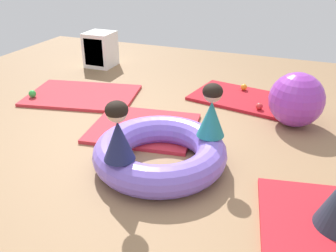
{
  "coord_description": "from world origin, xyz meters",
  "views": [
    {
      "loc": [
        1.3,
        -2.85,
        1.86
      ],
      "look_at": [
        0.14,
        0.06,
        0.32
      ],
      "focal_mm": 39.79,
      "sensor_mm": 36.0,
      "label": 1
    }
  ],
  "objects_px": {
    "storage_cube": "(100,50)",
    "child_in_teal": "(212,111)",
    "inflatable_cushion": "(160,152)",
    "play_ball_orange": "(148,122)",
    "child_in_navy": "(118,132)",
    "play_ball_red": "(259,106)",
    "play_ball_pink": "(175,133)",
    "play_ball_orange_second": "(244,87)",
    "play_ball_teal": "(293,103)",
    "exercise_ball_large": "(296,100)",
    "play_ball_green": "(32,94)"
  },
  "relations": [
    {
      "from": "play_ball_red",
      "to": "exercise_ball_large",
      "type": "xyz_separation_m",
      "value": [
        0.41,
        -0.19,
        0.22
      ]
    },
    {
      "from": "child_in_navy",
      "to": "play_ball_orange_second",
      "type": "height_order",
      "value": "child_in_navy"
    },
    {
      "from": "inflatable_cushion",
      "to": "play_ball_green",
      "type": "xyz_separation_m",
      "value": [
        -2.18,
        0.87,
        -0.05
      ]
    },
    {
      "from": "child_in_navy",
      "to": "play_ball_red",
      "type": "distance_m",
      "value": 2.21
    },
    {
      "from": "play_ball_teal",
      "to": "play_ball_pink",
      "type": "bearing_deg",
      "value": -130.26
    },
    {
      "from": "inflatable_cushion",
      "to": "exercise_ball_large",
      "type": "height_order",
      "value": "exercise_ball_large"
    },
    {
      "from": "inflatable_cushion",
      "to": "play_ball_red",
      "type": "xyz_separation_m",
      "value": [
        0.65,
        1.56,
        -0.06
      ]
    },
    {
      "from": "play_ball_pink",
      "to": "storage_cube",
      "type": "distance_m",
      "value": 2.87
    },
    {
      "from": "child_in_navy",
      "to": "play_ball_orange_second",
      "type": "relative_size",
      "value": 5.86
    },
    {
      "from": "exercise_ball_large",
      "to": "storage_cube",
      "type": "relative_size",
      "value": 1.09
    },
    {
      "from": "child_in_teal",
      "to": "play_ball_pink",
      "type": "xyz_separation_m",
      "value": [
        -0.46,
        0.29,
        -0.45
      ]
    },
    {
      "from": "child_in_navy",
      "to": "play_ball_orange_second",
      "type": "bearing_deg",
      "value": -116.47
    },
    {
      "from": "play_ball_orange",
      "to": "play_ball_teal",
      "type": "height_order",
      "value": "play_ball_orange"
    },
    {
      "from": "child_in_teal",
      "to": "storage_cube",
      "type": "xyz_separation_m",
      "value": [
        -2.53,
        2.27,
        -0.25
      ]
    },
    {
      "from": "inflatable_cushion",
      "to": "play_ball_orange",
      "type": "xyz_separation_m",
      "value": [
        -0.41,
        0.65,
        -0.05
      ]
    },
    {
      "from": "play_ball_red",
      "to": "exercise_ball_large",
      "type": "bearing_deg",
      "value": -24.97
    },
    {
      "from": "inflatable_cushion",
      "to": "play_ball_orange_second",
      "type": "bearing_deg",
      "value": 80.8
    },
    {
      "from": "child_in_teal",
      "to": "play_ball_green",
      "type": "relative_size",
      "value": 5.12
    },
    {
      "from": "play_ball_orange_second",
      "to": "exercise_ball_large",
      "type": "distance_m",
      "value": 1.09
    },
    {
      "from": "play_ball_pink",
      "to": "play_ball_orange_second",
      "type": "xyz_separation_m",
      "value": [
        0.4,
        1.62,
        0.01
      ]
    },
    {
      "from": "play_ball_green",
      "to": "inflatable_cushion",
      "type": "bearing_deg",
      "value": -21.81
    },
    {
      "from": "play_ball_pink",
      "to": "storage_cube",
      "type": "bearing_deg",
      "value": 136.32
    },
    {
      "from": "play_ball_red",
      "to": "play_ball_green",
      "type": "bearing_deg",
      "value": -166.32
    },
    {
      "from": "play_ball_teal",
      "to": "play_ball_green",
      "type": "distance_m",
      "value": 3.34
    },
    {
      "from": "inflatable_cushion",
      "to": "play_ball_pink",
      "type": "height_order",
      "value": "inflatable_cushion"
    },
    {
      "from": "play_ball_teal",
      "to": "play_ball_green",
      "type": "bearing_deg",
      "value": -163.65
    },
    {
      "from": "inflatable_cushion",
      "to": "child_in_navy",
      "type": "relative_size",
      "value": 2.43
    },
    {
      "from": "play_ball_red",
      "to": "play_ball_teal",
      "type": "height_order",
      "value": "same"
    },
    {
      "from": "child_in_navy",
      "to": "play_ball_pink",
      "type": "relative_size",
      "value": 8.12
    },
    {
      "from": "child_in_navy",
      "to": "child_in_teal",
      "type": "height_order",
      "value": "child_in_navy"
    },
    {
      "from": "storage_cube",
      "to": "child_in_teal",
      "type": "bearing_deg",
      "value": -41.94
    },
    {
      "from": "play_ball_green",
      "to": "child_in_navy",
      "type": "bearing_deg",
      "value": -33.07
    },
    {
      "from": "play_ball_pink",
      "to": "exercise_ball_large",
      "type": "relative_size",
      "value": 0.1
    },
    {
      "from": "child_in_teal",
      "to": "play_ball_orange",
      "type": "relative_size",
      "value": 4.64
    },
    {
      "from": "play_ball_orange_second",
      "to": "play_ball_orange",
      "type": "bearing_deg",
      "value": -116.89
    },
    {
      "from": "play_ball_pink",
      "to": "play_ball_teal",
      "type": "distance_m",
      "value": 1.68
    },
    {
      "from": "child_in_teal",
      "to": "inflatable_cushion",
      "type": "bearing_deg",
      "value": 74.61
    },
    {
      "from": "inflatable_cushion",
      "to": "child_in_teal",
      "type": "height_order",
      "value": "child_in_teal"
    },
    {
      "from": "inflatable_cushion",
      "to": "play_ball_orange",
      "type": "bearing_deg",
      "value": 122.5
    },
    {
      "from": "inflatable_cushion",
      "to": "exercise_ball_large",
      "type": "relative_size",
      "value": 2.01
    },
    {
      "from": "child_in_navy",
      "to": "child_in_teal",
      "type": "xyz_separation_m",
      "value": [
        0.57,
        0.67,
        -0.0
      ]
    },
    {
      "from": "child_in_teal",
      "to": "play_ball_red",
      "type": "relative_size",
      "value": 5.91
    },
    {
      "from": "child_in_teal",
      "to": "play_ball_teal",
      "type": "distance_m",
      "value": 1.75
    },
    {
      "from": "play_ball_pink",
      "to": "play_ball_teal",
      "type": "relative_size",
      "value": 0.74
    },
    {
      "from": "child_in_navy",
      "to": "play_ball_orange",
      "type": "relative_size",
      "value": 4.72
    },
    {
      "from": "play_ball_pink",
      "to": "play_ball_orange_second",
      "type": "height_order",
      "value": "play_ball_orange_second"
    },
    {
      "from": "child_in_navy",
      "to": "play_ball_pink",
      "type": "bearing_deg",
      "value": -112.04
    },
    {
      "from": "play_ball_orange",
      "to": "storage_cube",
      "type": "relative_size",
      "value": 0.19
    },
    {
      "from": "inflatable_cushion",
      "to": "play_ball_orange_second",
      "type": "height_order",
      "value": "inflatable_cushion"
    },
    {
      "from": "play_ball_orange_second",
      "to": "exercise_ball_large",
      "type": "height_order",
      "value": "exercise_ball_large"
    }
  ]
}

